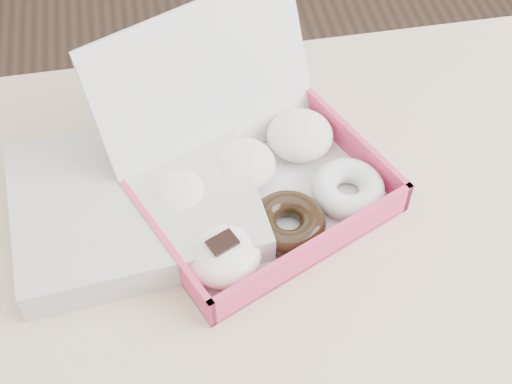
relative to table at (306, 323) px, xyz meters
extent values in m
cube|color=tan|center=(0.00, 0.00, 0.06)|extent=(1.20, 0.80, 0.04)
cube|color=silver|center=(-0.03, 0.12, 0.08)|extent=(0.33, 0.29, 0.01)
cube|color=#DF3A66|center=(0.01, 0.03, 0.10)|extent=(0.25, 0.12, 0.05)
cube|color=silver|center=(-0.07, 0.21, 0.10)|extent=(0.25, 0.12, 0.05)
cube|color=#DF3A66|center=(-0.15, 0.06, 0.10)|extent=(0.09, 0.18, 0.05)
cube|color=#DF3A66|center=(0.09, 0.17, 0.10)|extent=(0.09, 0.18, 0.05)
cube|color=silver|center=(-0.07, 0.22, 0.18)|extent=(0.28, 0.18, 0.19)
ellipsoid|color=white|center=(-0.13, 0.13, 0.11)|extent=(0.11, 0.11, 0.05)
ellipsoid|color=white|center=(-0.05, 0.16, 0.11)|extent=(0.11, 0.11, 0.05)
ellipsoid|color=white|center=(0.03, 0.20, 0.11)|extent=(0.11, 0.11, 0.05)
ellipsoid|color=#FAEDC9|center=(-0.09, 0.04, 0.11)|extent=(0.11, 0.11, 0.05)
cube|color=black|center=(-0.09, 0.04, 0.13)|extent=(0.04, 0.03, 0.00)
torus|color=black|center=(-0.01, 0.08, 0.10)|extent=(0.11, 0.11, 0.03)
torus|color=white|center=(0.07, 0.11, 0.10)|extent=(0.11, 0.11, 0.03)
cube|color=silver|center=(-0.17, 0.13, 0.10)|extent=(0.29, 0.24, 0.04)
camera|label=1|loc=(-0.13, -0.38, 0.74)|focal=50.00mm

